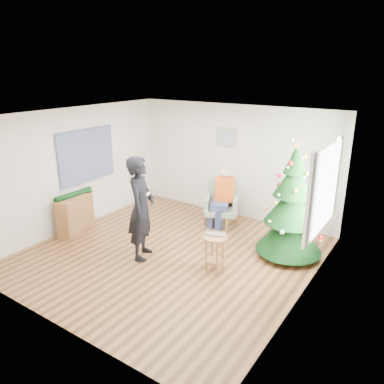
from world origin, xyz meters
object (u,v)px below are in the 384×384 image
Objects in this scene: christmas_tree at (292,206)px; standing_man at (141,208)px; armchair at (221,209)px; stool at (215,253)px; console at (75,213)px.

standing_man is at bearing -145.45° from christmas_tree.
christmas_tree is at bearing -80.30° from standing_man.
christmas_tree is at bearing -43.45° from armchair.
stool is 0.66× the size of armchair.
standing_man is (-0.45, -2.16, 0.60)m from armchair.
christmas_tree is 1.14× the size of standing_man.
armchair is 0.98× the size of console.
christmas_tree is 4.48m from console.
console is (-1.95, 0.07, -0.56)m from standing_man.
christmas_tree reaches higher than armchair.
console is (-3.32, -0.24, 0.07)m from stool.
standing_man is at bearing -126.27° from armchair.
stool is at bearing -14.35° from console.
standing_man reaches higher than stool.
standing_man is at bearing -167.15° from stool.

